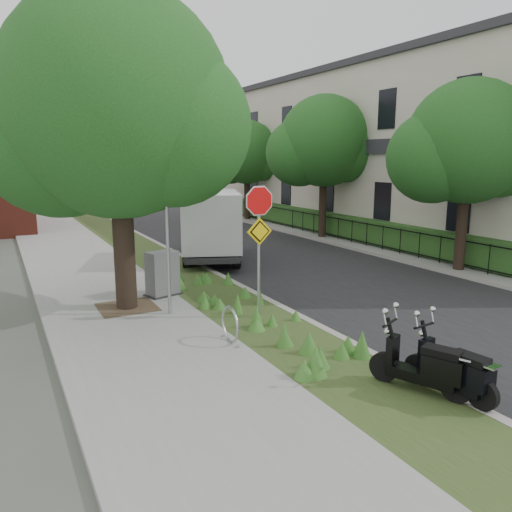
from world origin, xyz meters
The scene contains 21 objects.
ground centered at (0.00, 0.00, 0.00)m, with size 120.00×120.00×0.00m, color #4C5147.
sidewalk_near centered at (-4.25, 10.00, 0.06)m, with size 3.50×60.00×0.12m, color gray.
verge centered at (-1.50, 10.00, 0.06)m, with size 2.00×60.00×0.12m, color #2D441D.
kerb_near centered at (-0.50, 10.00, 0.07)m, with size 0.20×60.00×0.13m, color #9E9991.
road centered at (3.00, 10.00, 0.01)m, with size 7.00×60.00×0.01m, color black.
kerb_far centered at (6.50, 10.00, 0.07)m, with size 0.20×60.00×0.13m, color #9E9991.
footpath_far centered at (8.20, 10.00, 0.06)m, with size 3.20×60.00×0.12m, color gray.
street_tree_main centered at (-4.08, 2.86, 4.80)m, with size 6.21×5.54×7.66m.
bare_post centered at (-3.20, 1.80, 2.12)m, with size 0.08×0.08×4.00m.
bike_hoop centered at (-2.70, -0.60, 0.50)m, with size 0.06×0.78×0.77m.
sign_assembly centered at (-1.40, 0.58, 2.33)m, with size 0.94×0.08×3.22m.
fence_far centered at (7.20, 10.00, 0.67)m, with size 0.04×24.00×1.00m.
hedge_far centered at (7.90, 10.00, 0.67)m, with size 1.00×24.00×1.10m, color #1B4117.
terrace_houses centered at (11.49, 10.00, 4.16)m, with size 7.40×26.40×8.20m.
far_tree_a centered at (6.94, 2.05, 4.13)m, with size 4.60×4.10×6.22m.
far_tree_b centered at (6.94, 10.05, 4.37)m, with size 4.83×4.31×6.56m.
far_tree_c centered at (6.94, 18.04, 3.95)m, with size 4.37×3.89×5.93m.
scooter_near centered at (-0.84, -4.17, 0.51)m, with size 0.83×1.60×0.81m.
scooter_far centered at (-0.58, -4.50, 0.50)m, with size 0.47×1.65×0.78m.
box_truck centered at (0.29, 7.67, 1.46)m, with size 3.52×5.29×2.24m.
utility_cabinet centered at (-2.85, 3.50, 0.70)m, with size 1.05×0.84×1.21m.
Camera 1 is at (-6.72, -9.44, 3.84)m, focal length 35.00 mm.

